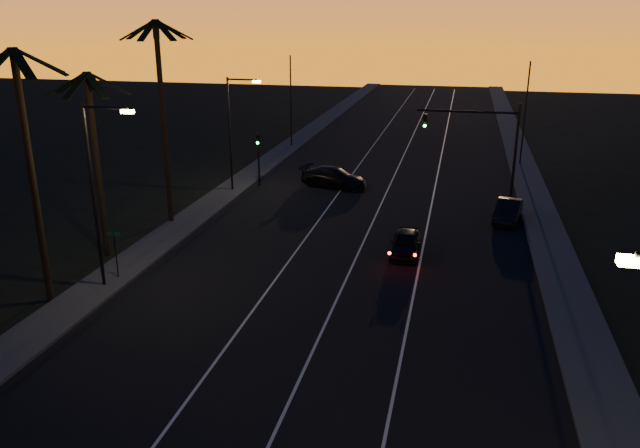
% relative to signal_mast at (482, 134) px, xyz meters
% --- Properties ---
extents(road, '(20.00, 170.00, 0.01)m').
position_rel_signal_mast_xyz_m(road, '(-7.14, -9.99, -4.78)').
color(road, black).
rests_on(road, ground).
extents(sidewalk_left, '(2.40, 170.00, 0.16)m').
position_rel_signal_mast_xyz_m(sidewalk_left, '(-18.34, -9.99, -4.70)').
color(sidewalk_left, '#31312F').
rests_on(sidewalk_left, ground).
extents(sidewalk_right, '(2.40, 170.00, 0.16)m').
position_rel_signal_mast_xyz_m(sidewalk_right, '(4.06, -9.99, -4.70)').
color(sidewalk_right, '#31312F').
rests_on(sidewalk_right, ground).
extents(lane_stripe_left, '(0.12, 160.00, 0.01)m').
position_rel_signal_mast_xyz_m(lane_stripe_left, '(-10.14, -9.99, -4.76)').
color(lane_stripe_left, silver).
rests_on(lane_stripe_left, road).
extents(lane_stripe_mid, '(0.12, 160.00, 0.01)m').
position_rel_signal_mast_xyz_m(lane_stripe_mid, '(-6.64, -9.99, -4.76)').
color(lane_stripe_mid, silver).
rests_on(lane_stripe_mid, road).
extents(lane_stripe_right, '(0.12, 160.00, 0.01)m').
position_rel_signal_mast_xyz_m(lane_stripe_right, '(-3.14, -9.99, -4.76)').
color(lane_stripe_right, silver).
rests_on(lane_stripe_right, road).
extents(palm_near, '(4.25, 4.16, 11.53)m').
position_rel_signal_mast_xyz_m(palm_near, '(-19.74, -21.99, 2.29)').
color(palm_near, black).
rests_on(palm_near, ground).
extents(palm_mid, '(4.25, 4.16, 10.03)m').
position_rel_signal_mast_xyz_m(palm_mid, '(-20.34, -15.99, 1.47)').
color(palm_mid, black).
rests_on(palm_mid, ground).
extents(palm_far, '(4.25, 4.16, 12.53)m').
position_rel_signal_mast_xyz_m(palm_far, '(-19.34, -9.99, 2.83)').
color(palm_far, black).
rests_on(palm_far, ground).
extents(streetlight_left_near, '(2.55, 0.26, 9.00)m').
position_rel_signal_mast_xyz_m(streetlight_left_near, '(-17.84, -19.99, 0.54)').
color(streetlight_left_near, black).
rests_on(streetlight_left_near, ground).
extents(streetlight_left_far, '(2.55, 0.26, 8.50)m').
position_rel_signal_mast_xyz_m(streetlight_left_far, '(-17.82, -1.99, 0.28)').
color(streetlight_left_far, black).
rests_on(streetlight_left_far, ground).
extents(street_sign, '(0.70, 0.06, 2.60)m').
position_rel_signal_mast_xyz_m(street_sign, '(-17.94, -18.99, -3.13)').
color(street_sign, black).
rests_on(street_sign, ground).
extents(signal_mast, '(7.10, 0.41, 7.00)m').
position_rel_signal_mast_xyz_m(signal_mast, '(0.00, 0.00, 0.00)').
color(signal_mast, black).
rests_on(signal_mast, ground).
extents(signal_post, '(0.28, 0.37, 4.20)m').
position_rel_signal_mast_xyz_m(signal_post, '(-16.64, -0.01, -1.89)').
color(signal_post, black).
rests_on(signal_post, ground).
extents(far_pole_left, '(0.14, 0.14, 9.00)m').
position_rel_signal_mast_xyz_m(far_pole_left, '(-18.14, 15.01, -0.28)').
color(far_pole_left, black).
rests_on(far_pole_left, ground).
extents(far_pole_right, '(0.14, 0.14, 9.00)m').
position_rel_signal_mast_xyz_m(far_pole_right, '(3.86, 12.01, -0.28)').
color(far_pole_right, black).
rests_on(far_pole_right, ground).
extents(lead_car, '(1.63, 4.39, 1.33)m').
position_rel_signal_mast_xyz_m(lead_car, '(-4.06, -12.21, -4.11)').
color(lead_car, black).
rests_on(lead_car, road).
extents(right_car, '(2.20, 4.39, 1.38)m').
position_rel_signal_mast_xyz_m(right_car, '(1.86, -4.87, -4.08)').
color(right_car, black).
rests_on(right_car, road).
extents(cross_car, '(5.57, 3.35, 1.51)m').
position_rel_signal_mast_xyz_m(cross_car, '(-10.88, 0.92, -4.01)').
color(cross_car, black).
rests_on(cross_car, road).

